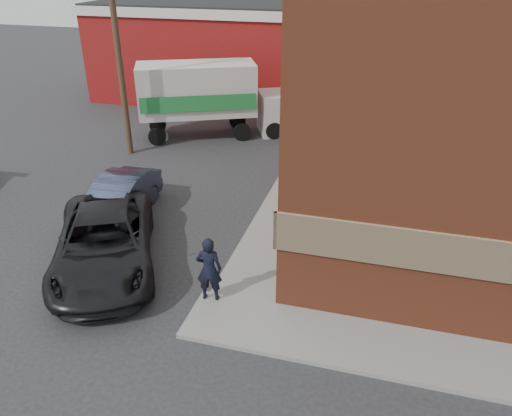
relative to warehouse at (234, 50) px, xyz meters
The scene contains 8 objects.
ground 21.07m from the warehouse, 73.30° to the right, with size 90.00×90.00×0.00m, color #28282B.
sidewalk_west 13.12m from the warehouse, 59.04° to the right, with size 1.80×18.00×0.12m, color gray.
warehouse is the anchor object (origin of this frame).
utility_pole 11.27m from the warehouse, 97.77° to the right, with size 2.00×0.26×9.00m.
man 21.14m from the warehouse, 74.02° to the right, with size 0.66×0.43×1.81m, color black.
sedan 16.90m from the warehouse, 86.05° to the right, with size 1.51×4.33×1.43m, color #303850.
suv_a 19.74m from the warehouse, 83.20° to the right, with size 2.69×5.83×1.62m, color black.
box_truck 7.87m from the warehouse, 80.28° to the right, with size 7.41×4.93×3.55m.
Camera 1 is at (3.79, -10.08, 8.24)m, focal length 35.00 mm.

